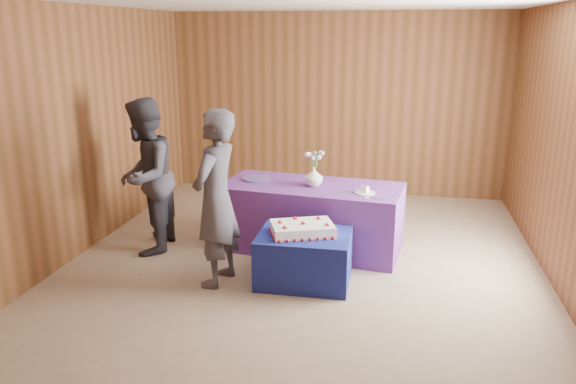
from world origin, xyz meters
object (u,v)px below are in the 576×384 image
(cake_table, at_px, (304,258))
(serving_table, at_px, (311,217))
(vase, at_px, (314,177))
(sheet_cake, at_px, (302,229))
(guest_left, at_px, (216,199))
(guest_right, at_px, (145,177))

(cake_table, relative_size, serving_table, 0.45)
(cake_table, bearing_deg, vase, 92.28)
(serving_table, bearing_deg, sheet_cake, -79.96)
(vase, relative_size, guest_left, 0.12)
(vase, distance_m, guest_right, 1.86)
(guest_left, bearing_deg, serving_table, 154.92)
(sheet_cake, height_order, guest_left, guest_left)
(cake_table, relative_size, vase, 4.20)
(serving_table, distance_m, guest_right, 1.91)
(guest_right, bearing_deg, cake_table, 68.27)
(cake_table, relative_size, sheet_cake, 1.24)
(serving_table, distance_m, sheet_cake, 0.93)
(cake_table, relative_size, guest_left, 0.52)
(serving_table, xyz_separation_m, sheet_cake, (0.05, -0.91, 0.18))
(sheet_cake, distance_m, vase, 0.93)
(vase, bearing_deg, serving_table, 127.52)
(serving_table, xyz_separation_m, vase, (0.03, -0.03, 0.48))
(guest_left, height_order, guest_right, guest_left)
(guest_left, bearing_deg, cake_table, 111.87)
(sheet_cake, relative_size, vase, 3.39)
(sheet_cake, bearing_deg, guest_right, 144.32)
(guest_left, bearing_deg, sheet_cake, 112.53)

